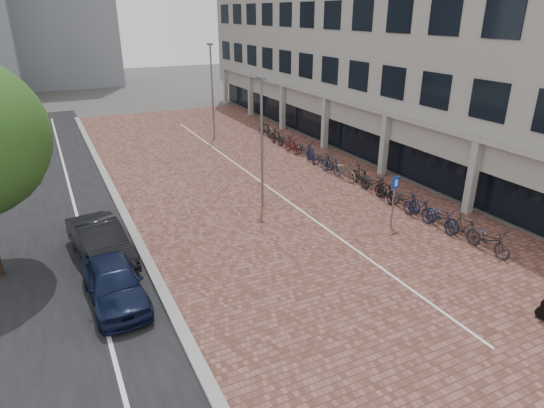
{
  "coord_description": "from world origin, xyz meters",
  "views": [
    {
      "loc": [
        -7.59,
        -9.34,
        8.4
      ],
      "look_at": [
        0.0,
        6.0,
        1.3
      ],
      "focal_mm": 30.71,
      "sensor_mm": 36.0,
      "label": 1
    }
  ],
  "objects": [
    {
      "name": "office_building",
      "position": [
        12.97,
        16.0,
        8.44
      ],
      "size": [
        8.4,
        40.0,
        15.0
      ],
      "color": "#969692",
      "rests_on": "ground"
    },
    {
      "name": "car_navy",
      "position": [
        -6.5,
        3.85,
        0.68
      ],
      "size": [
        1.75,
        4.04,
        1.36
      ],
      "primitive_type": "imported",
      "rotation": [
        0.0,
        0.0,
        0.04
      ],
      "color": "black",
      "rests_on": "ground"
    },
    {
      "name": "lane_line",
      "position": [
        -7.0,
        12.0,
        0.02
      ],
      "size": [
        0.12,
        44.0,
        0.0
      ],
      "primitive_type": "cube",
      "color": "white",
      "rests_on": "street_asphalt"
    },
    {
      "name": "parking_line",
      "position": [
        2.2,
        12.0,
        0.04
      ],
      "size": [
        0.1,
        30.0,
        0.0
      ],
      "primitive_type": "cube",
      "color": "white",
      "rests_on": "plaza_brick"
    },
    {
      "name": "ground",
      "position": [
        0.0,
        0.0,
        0.0
      ],
      "size": [
        140.0,
        140.0,
        0.0
      ],
      "primitive_type": "plane",
      "color": "#474442",
      "rests_on": "ground"
    },
    {
      "name": "street_asphalt",
      "position": [
        -9.0,
        12.0,
        0.01
      ],
      "size": [
        8.0,
        50.0,
        0.03
      ],
      "primitive_type": "cube",
      "color": "black",
      "rests_on": "ground"
    },
    {
      "name": "lamp_near",
      "position": [
        0.94,
        8.92,
        2.9
      ],
      "size": [
        0.12,
        0.12,
        5.81
      ],
      "primitive_type": "cylinder",
      "color": "slate",
      "rests_on": "ground"
    },
    {
      "name": "bike_row",
      "position": [
        6.51,
        10.65,
        0.52
      ],
      "size": [
        1.27,
        21.43,
        1.05
      ],
      "color": "#222328",
      "rests_on": "ground"
    },
    {
      "name": "curb",
      "position": [
        -5.1,
        12.0,
        0.07
      ],
      "size": [
        0.35,
        42.0,
        0.14
      ],
      "primitive_type": "cube",
      "color": "gray",
      "rests_on": "ground"
    },
    {
      "name": "lamp_far",
      "position": [
        3.16,
        21.71,
        3.2
      ],
      "size": [
        0.12,
        0.12,
        6.39
      ],
      "primitive_type": "cylinder",
      "color": "slate",
      "rests_on": "ground"
    },
    {
      "name": "plaza_brick",
      "position": [
        2.0,
        12.0,
        0.01
      ],
      "size": [
        14.5,
        42.0,
        0.04
      ],
      "primitive_type": "cube",
      "color": "brown",
      "rests_on": "ground"
    },
    {
      "name": "car_dark",
      "position": [
        -6.5,
        6.89,
        0.7
      ],
      "size": [
        2.11,
        4.43,
        1.4
      ],
      "primitive_type": "imported",
      "rotation": [
        0.0,
        0.0,
        0.15
      ],
      "color": "black",
      "rests_on": "ground"
    },
    {
      "name": "parking_sign",
      "position": [
        4.74,
        4.29,
        1.48
      ],
      "size": [
        0.46,
        0.14,
        2.24
      ],
      "rotation": [
        0.0,
        0.0,
        0.22
      ],
      "color": "slate",
      "rests_on": "ground"
    }
  ]
}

